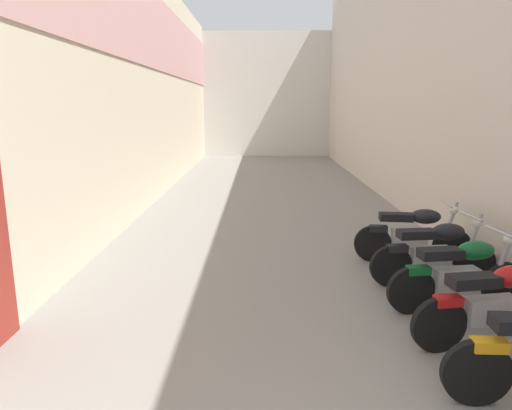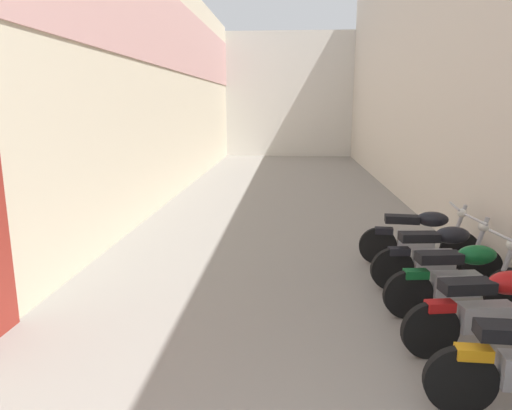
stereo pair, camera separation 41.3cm
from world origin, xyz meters
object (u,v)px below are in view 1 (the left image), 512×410
Objects in this scene: motorcycle_fifth at (461,273)px; motorcycle_sixth at (435,251)px; motorcycle_fourth at (496,303)px; motorcycle_seventh at (413,233)px.

motorcycle_sixth is at bearing 90.00° from motorcycle_fifth.
motorcycle_fourth and motorcycle_sixth have the same top height.
motorcycle_seventh is (0.00, 1.81, 0.00)m from motorcycle_fifth.
motorcycle_seventh is at bearing 90.00° from motorcycle_fifth.
motorcycle_sixth is 0.94m from motorcycle_seventh.
motorcycle_seventh is (0.00, 2.69, 0.00)m from motorcycle_fourth.
motorcycle_fifth is 1.00× the size of motorcycle_sixth.
motorcycle_fourth is at bearing -90.00° from motorcycle_fifth.
motorcycle_fifth is 1.00× the size of motorcycle_seventh.
motorcycle_sixth and motorcycle_seventh have the same top height.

